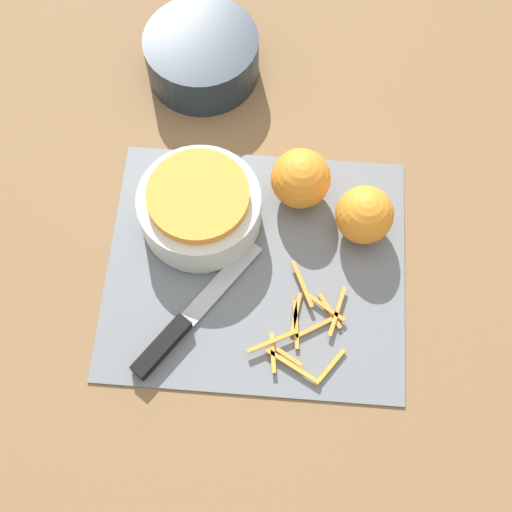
# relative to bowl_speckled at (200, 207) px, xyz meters

# --- Properties ---
(ground_plane) EXTENTS (4.00, 4.00, 0.00)m
(ground_plane) POSITION_rel_bowl_speckled_xyz_m (0.08, -0.06, -0.04)
(ground_plane) COLOR olive
(cutting_board) EXTENTS (0.37, 0.33, 0.01)m
(cutting_board) POSITION_rel_bowl_speckled_xyz_m (0.08, -0.06, -0.04)
(cutting_board) COLOR slate
(cutting_board) RESTS_ON ground_plane
(bowl_speckled) EXTENTS (0.15, 0.15, 0.07)m
(bowl_speckled) POSITION_rel_bowl_speckled_xyz_m (0.00, 0.00, 0.00)
(bowl_speckled) COLOR silver
(bowl_speckled) RESTS_ON cutting_board
(bowl_dark) EXTENTS (0.16, 0.16, 0.07)m
(bowl_dark) POSITION_rel_bowl_speckled_xyz_m (-0.02, 0.24, -0.01)
(bowl_dark) COLOR #1E2833
(bowl_dark) RESTS_ON ground_plane
(knife) EXTENTS (0.14, 0.19, 0.02)m
(knife) POSITION_rel_bowl_speckled_xyz_m (-0.01, -0.16, -0.03)
(knife) COLOR black
(knife) RESTS_ON cutting_board
(orange_left) EXTENTS (0.07, 0.07, 0.07)m
(orange_left) POSITION_rel_bowl_speckled_xyz_m (0.21, 0.00, 0.00)
(orange_left) COLOR orange
(orange_left) RESTS_ON cutting_board
(orange_right) EXTENTS (0.08, 0.08, 0.08)m
(orange_right) POSITION_rel_bowl_speckled_xyz_m (0.12, 0.05, 0.01)
(orange_right) COLOR orange
(orange_right) RESTS_ON cutting_board
(peel_pile) EXTENTS (0.12, 0.15, 0.01)m
(peel_pile) POSITION_rel_bowl_speckled_xyz_m (0.14, -0.14, -0.03)
(peel_pile) COLOR orange
(peel_pile) RESTS_ON cutting_board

